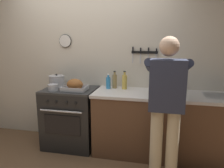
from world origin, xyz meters
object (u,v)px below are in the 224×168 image
(roasting_pan, at_px, (75,85))
(bottle_soy_sauce, at_px, (170,84))
(bottle_cooking_oil, at_px, (125,82))
(stock_pot, at_px, (57,81))
(saucepan, at_px, (53,87))
(bottle_dish_soap, at_px, (108,83))
(stove, at_px, (71,117))
(cutting_board, at_px, (164,95))
(person_cook, at_px, (166,102))
(bottle_vinegar, at_px, (115,81))
(bottle_olive_oil, at_px, (176,84))

(roasting_pan, relative_size, bottle_soy_sauce, 1.51)
(bottle_cooking_oil, bearing_deg, bottle_soy_sauce, 5.02)
(stock_pot, height_order, bottle_soy_sauce, bottle_soy_sauce)
(saucepan, height_order, bottle_dish_soap, bottle_dish_soap)
(stove, height_order, bottle_soy_sauce, bottle_soy_sauce)
(stock_pot, relative_size, cutting_board, 0.67)
(person_cook, relative_size, bottle_vinegar, 6.39)
(stove, xyz_separation_m, cutting_board, (1.36, -0.11, 0.46))
(bottle_olive_oil, xyz_separation_m, bottle_vinegar, (-0.88, 0.04, -0.01))
(person_cook, distance_m, bottle_dish_soap, 1.08)
(bottle_olive_oil, xyz_separation_m, bottle_dish_soap, (-0.97, -0.01, -0.03))
(roasting_pan, relative_size, bottle_vinegar, 1.36)
(bottle_soy_sauce, bearing_deg, bottle_dish_soap, -175.27)
(stock_pot, xyz_separation_m, bottle_soy_sauce, (1.70, 0.12, 0.01))
(bottle_cooking_oil, bearing_deg, person_cook, -50.90)
(stock_pot, bearing_deg, bottle_soy_sauce, 4.19)
(roasting_pan, distance_m, bottle_cooking_oil, 0.72)
(cutting_board, bearing_deg, person_cook, -87.20)
(person_cook, xyz_separation_m, saucepan, (-1.58, 0.42, -0.01))
(stove, height_order, saucepan, saucepan)
(roasting_pan, xyz_separation_m, bottle_dish_soap, (0.43, 0.24, 0.01))
(saucepan, distance_m, cutting_board, 1.55)
(bottle_soy_sauce, xyz_separation_m, bottle_olive_oil, (0.07, -0.06, 0.02))
(saucepan, height_order, bottle_olive_oil, bottle_olive_oil)
(bottle_vinegar, bearing_deg, bottle_soy_sauce, 1.93)
(roasting_pan, xyz_separation_m, saucepan, (-0.32, -0.05, -0.03))
(person_cook, xyz_separation_m, cutting_board, (-0.02, 0.46, -0.04))
(cutting_board, height_order, bottle_cooking_oil, bottle_cooking_oil)
(bottle_vinegar, bearing_deg, roasting_pan, -151.37)
(cutting_board, distance_m, bottle_cooking_oil, 0.63)
(saucepan, bearing_deg, cutting_board, 1.63)
(bottle_vinegar, bearing_deg, bottle_olive_oil, -2.45)
(roasting_pan, distance_m, saucepan, 0.32)
(cutting_board, bearing_deg, bottle_cooking_oil, 155.26)
(saucepan, bearing_deg, roasting_pan, 8.78)
(stove, height_order, person_cook, person_cook)
(bottle_dish_soap, bearing_deg, stove, -166.54)
(stove, height_order, bottle_dish_soap, bottle_dish_soap)
(person_cook, height_order, bottle_dish_soap, person_cook)
(roasting_pan, relative_size, cutting_board, 0.98)
(bottle_soy_sauce, bearing_deg, person_cook, -95.04)
(roasting_pan, distance_m, bottle_olive_oil, 1.42)
(bottle_dish_soap, bearing_deg, saucepan, -159.13)
(cutting_board, distance_m, bottle_soy_sauce, 0.34)
(cutting_board, relative_size, bottle_soy_sauce, 1.54)
(stove, relative_size, bottle_olive_oil, 3.22)
(person_cook, height_order, bottle_cooking_oil, person_cook)
(person_cook, height_order, cutting_board, person_cook)
(bottle_cooking_oil, bearing_deg, saucepan, -163.03)
(stock_pot, distance_m, saucepan, 0.25)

